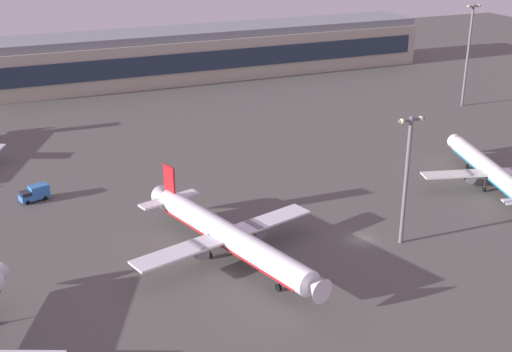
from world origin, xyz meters
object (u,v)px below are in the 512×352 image
object	(u,v)px
apron_light_east	(407,172)
apron_light_west	(468,50)
airplane_far_stand	(491,171)
airplane_terminal_side	(228,236)
catering_truck	(35,193)

from	to	relation	value
apron_light_east	apron_light_west	bearing A→B (deg)	44.79
airplane_far_stand	apron_light_west	size ratio (longest dim) A/B	1.28
airplane_terminal_side	airplane_far_stand	distance (m)	60.81
catering_truck	apron_light_east	world-z (taller)	apron_light_east
airplane_terminal_side	catering_truck	world-z (taller)	airplane_terminal_side
apron_light_west	apron_light_east	xyz separation A→B (m)	(-65.95, -65.45, -3.27)
apron_light_east	airplane_terminal_side	bearing A→B (deg)	168.11
airplane_terminal_side	apron_light_east	size ratio (longest dim) A/B	1.89
airplane_far_stand	apron_light_west	bearing A→B (deg)	71.77
catering_truck	apron_light_west	size ratio (longest dim) A/B	0.21
airplane_terminal_side	catering_truck	size ratio (longest dim) A/B	7.05
airplane_terminal_side	apron_light_west	bearing A→B (deg)	-163.90
airplane_terminal_side	catering_truck	bearing A→B (deg)	-69.90
airplane_far_stand	catering_truck	distance (m)	92.06
apron_light_west	apron_light_east	world-z (taller)	apron_light_west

